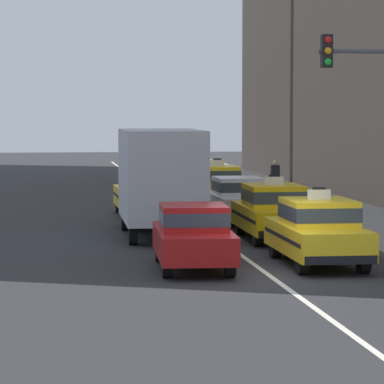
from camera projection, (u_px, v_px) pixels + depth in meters
ground_plane at (271, 277)px, 26.21m from camera, size 160.00×160.00×0.00m
lane_stripe_left_right at (172, 205)px, 45.98m from camera, size 0.14×80.00×0.01m
sidewalk_curb at (338, 213)px, 41.77m from camera, size 4.00×90.00×0.15m
sedan_left_nearest at (193, 234)px, 27.36m from camera, size 1.96×4.38×1.58m
box_truck_left_second at (159, 178)px, 34.74m from camera, size 2.39×7.00×3.27m
taxi_left_third at (142, 192)px, 41.24m from camera, size 1.86×4.58×1.96m
taxi_right_nearest at (318, 230)px, 28.03m from camera, size 1.83×4.57×1.96m
taxi_right_second at (273, 211)px, 33.50m from camera, size 1.85×4.57×1.96m
sedan_right_third at (238, 198)px, 38.64m from camera, size 1.81×4.32×1.58m
taxi_right_fourth at (217, 185)px, 44.91m from camera, size 1.93×4.61×1.96m
taxi_right_fifth at (192, 177)px, 50.70m from camera, size 1.83×4.56×1.96m
taxi_right_sixth at (183, 171)px, 56.15m from camera, size 2.03×4.64×1.96m
pedestrian_mid_block at (275, 180)px, 47.22m from camera, size 0.47×0.24×1.64m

